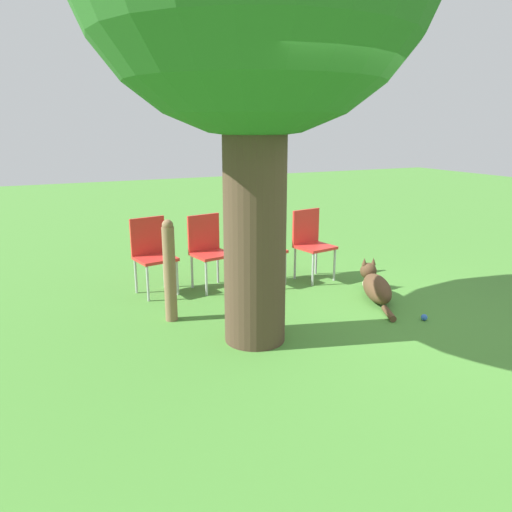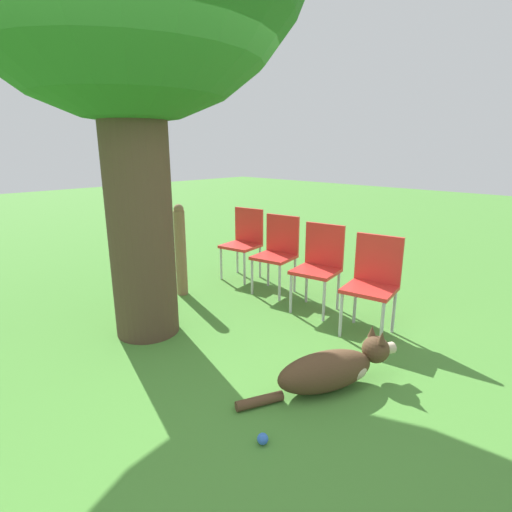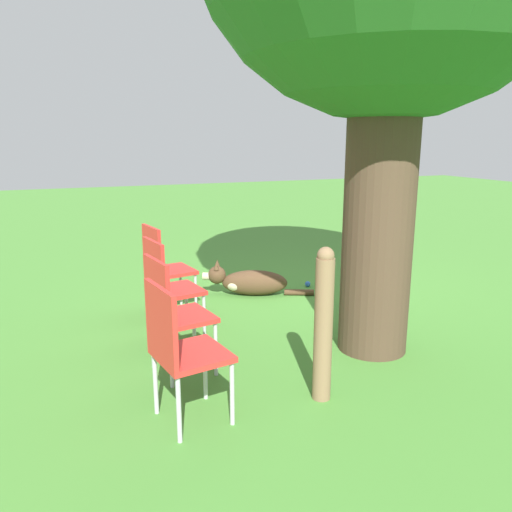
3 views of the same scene
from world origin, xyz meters
The scene contains 8 objects.
ground_plane centered at (0.00, 0.00, 0.00)m, with size 30.00×30.00×0.00m, color #478433.
dog centered at (0.57, -0.92, 0.15)m, with size 1.21×0.62×0.40m.
fence_post centered at (0.94, 1.47, 0.55)m, with size 0.13×0.13×1.08m.
red_chair_0 centered at (1.60, -0.65, 0.53)m, with size 0.49×0.51×0.92m.
red_chair_1 centered at (1.71, 0.04, 0.53)m, with size 0.49×0.51×0.92m.
red_chair_2 centered at (1.82, 0.72, 0.53)m, with size 0.49×0.51×0.92m.
red_chair_3 centered at (1.93, 1.41, 0.53)m, with size 0.49×0.51×0.92m.
tennis_ball centered at (-0.22, -0.95, 0.03)m, with size 0.07×0.07×0.07m.
Camera 1 is at (-3.92, 2.78, 2.01)m, focal length 35.00 mm.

